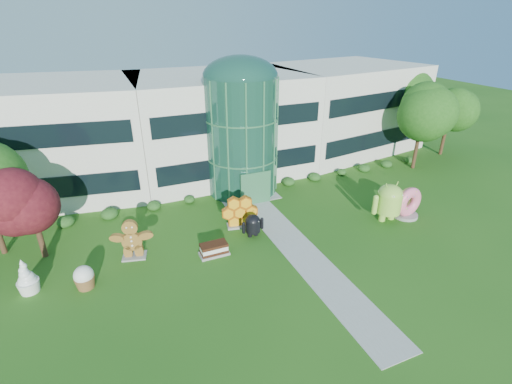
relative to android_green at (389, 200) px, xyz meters
name	(u,v)px	position (x,y,z in m)	size (l,w,h in m)	color
ground	(311,263)	(-8.17, -2.59, -1.71)	(140.00, 140.00, 0.00)	#215114
building	(219,123)	(-8.17, 15.41, 2.94)	(46.00, 15.00, 9.30)	beige
atrium	(241,137)	(-8.17, 9.41, 3.19)	(6.00, 6.00, 9.80)	#194738
walkway	(296,247)	(-8.17, -0.59, -1.69)	(2.40, 20.00, 0.04)	#9E9E93
tree_red	(34,216)	(-23.67, 4.91, 1.29)	(4.00, 4.00, 6.00)	#3F0C14
trees_backdrop	(237,141)	(-8.17, 10.41, 2.49)	(52.00, 8.00, 8.40)	#1D4F13
android_green	(389,200)	(0.00, 0.00, 0.00)	(3.01, 2.01, 3.41)	#94CE42
android_black	(253,224)	(-10.31, 1.86, -0.73)	(1.71, 1.15, 1.95)	black
donut	(407,202)	(1.69, -0.15, -0.46)	(2.40, 1.15, 2.49)	#D85270
gingerbread	(132,239)	(-18.34, 2.55, -0.34)	(2.97, 1.14, 2.74)	brown
ice_cream_sandwich	(214,249)	(-13.52, 0.74, -1.28)	(1.91, 0.95, 0.85)	black
honeycomb	(240,213)	(-10.67, 3.47, -0.60)	(2.81, 1.00, 2.21)	#F2A218
froyo	(26,276)	(-24.17, 1.41, -0.64)	(1.25, 1.25, 2.14)	white
cupcake	(84,277)	(-21.26, 0.55, -0.99)	(1.19, 1.19, 1.42)	white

